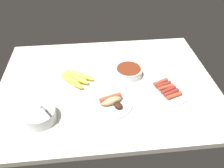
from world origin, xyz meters
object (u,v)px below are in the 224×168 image
object	(u,v)px
bowl_coleslaw	(39,115)
plate_hotdog_assembled	(112,102)
bowl_chili	(129,71)
plate_sausages	(167,90)
banana_bunch	(75,78)

from	to	relation	value
bowl_coleslaw	plate_hotdog_assembled	xyz separation A→B (cm)	(34.32, 6.72, -1.59)
bowl_coleslaw	plate_hotdog_assembled	distance (cm)	35.01
bowl_chili	plate_sausages	bearing A→B (deg)	-41.62
bowl_chili	plate_hotdog_assembled	distance (cm)	25.61
plate_hotdog_assembled	plate_sausages	bearing A→B (deg)	11.91
bowl_coleslaw	plate_hotdog_assembled	size ratio (longest dim) A/B	0.71
banana_bunch	bowl_coleslaw	xyz separation A→B (cm)	(-16.02, -27.47, 1.50)
bowl_chili	plate_hotdog_assembled	bearing A→B (deg)	-118.35
banana_bunch	bowl_coleslaw	world-z (taller)	bowl_coleslaw
banana_bunch	bowl_coleslaw	size ratio (longest dim) A/B	1.28
bowl_coleslaw	plate_hotdog_assembled	bearing A→B (deg)	11.07
plate_sausages	plate_hotdog_assembled	world-z (taller)	plate_hotdog_assembled
plate_sausages	bowl_chili	bearing A→B (deg)	138.38
banana_bunch	plate_sausages	bearing A→B (deg)	-16.46
plate_sausages	plate_hotdog_assembled	distance (cm)	30.99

